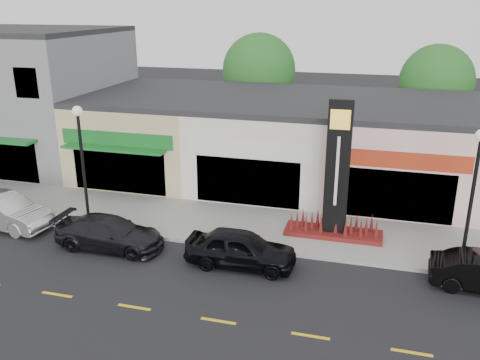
{
  "coord_description": "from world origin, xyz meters",
  "views": [
    {
      "loc": [
        4.37,
        -16.37,
        9.79
      ],
      "look_at": [
        -1.18,
        4.0,
        2.39
      ],
      "focal_mm": 38.0,
      "sensor_mm": 36.0,
      "label": 1
    }
  ],
  "objects_px": {
    "lamp_west_near": "(82,154)",
    "car_black_sedan": "(241,249)",
    "lamp_east_near": "(473,187)",
    "pylon_sign": "(336,190)",
    "car_white_van": "(4,211)",
    "car_dark_sedan": "(110,233)"
  },
  "relations": [
    {
      "from": "lamp_west_near",
      "to": "car_black_sedan",
      "type": "distance_m",
      "value": 8.38
    },
    {
      "from": "lamp_east_near",
      "to": "lamp_west_near",
      "type": "bearing_deg",
      "value": 180.0
    },
    {
      "from": "pylon_sign",
      "to": "car_white_van",
      "type": "xyz_separation_m",
      "value": [
        -14.65,
        -2.76,
        -1.51
      ]
    },
    {
      "from": "lamp_west_near",
      "to": "car_dark_sedan",
      "type": "distance_m",
      "value": 3.85
    },
    {
      "from": "lamp_east_near",
      "to": "car_black_sedan",
      "type": "xyz_separation_m",
      "value": [
        -8.27,
        -1.73,
        -2.74
      ]
    },
    {
      "from": "car_dark_sedan",
      "to": "car_black_sedan",
      "type": "relative_size",
      "value": 1.07
    },
    {
      "from": "pylon_sign",
      "to": "car_dark_sedan",
      "type": "bearing_deg",
      "value": -159.3
    },
    {
      "from": "lamp_east_near",
      "to": "car_black_sedan",
      "type": "relative_size",
      "value": 1.26
    },
    {
      "from": "lamp_west_near",
      "to": "pylon_sign",
      "type": "height_order",
      "value": "pylon_sign"
    },
    {
      "from": "lamp_east_near",
      "to": "car_dark_sedan",
      "type": "xyz_separation_m",
      "value": [
        -13.97,
        -1.69,
        -2.8
      ]
    },
    {
      "from": "car_dark_sedan",
      "to": "car_white_van",
      "type": "bearing_deg",
      "value": 84.03
    },
    {
      "from": "lamp_west_near",
      "to": "car_black_sedan",
      "type": "xyz_separation_m",
      "value": [
        7.73,
        -1.73,
        -2.74
      ]
    },
    {
      "from": "car_black_sedan",
      "to": "pylon_sign",
      "type": "bearing_deg",
      "value": -43.73
    },
    {
      "from": "lamp_west_near",
      "to": "lamp_east_near",
      "type": "relative_size",
      "value": 1.0
    },
    {
      "from": "pylon_sign",
      "to": "lamp_west_near",
      "type": "bearing_deg",
      "value": -171.23
    },
    {
      "from": "lamp_west_near",
      "to": "car_black_sedan",
      "type": "height_order",
      "value": "lamp_west_near"
    },
    {
      "from": "car_white_van",
      "to": "car_dark_sedan",
      "type": "distance_m",
      "value": 5.71
    },
    {
      "from": "car_dark_sedan",
      "to": "car_black_sedan",
      "type": "bearing_deg",
      "value": -90.05
    },
    {
      "from": "pylon_sign",
      "to": "car_dark_sedan",
      "type": "relative_size",
      "value": 1.3
    },
    {
      "from": "car_dark_sedan",
      "to": "car_black_sedan",
      "type": "xyz_separation_m",
      "value": [
        5.7,
        -0.04,
        0.07
      ]
    },
    {
      "from": "lamp_east_near",
      "to": "car_dark_sedan",
      "type": "relative_size",
      "value": 1.18
    },
    {
      "from": "car_dark_sedan",
      "to": "lamp_east_near",
      "type": "bearing_deg",
      "value": -82.73
    }
  ]
}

